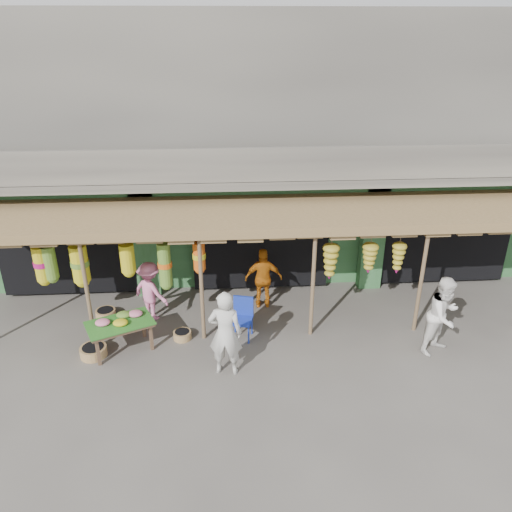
{
  "coord_description": "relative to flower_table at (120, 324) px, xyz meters",
  "views": [
    {
      "loc": [
        -0.96,
        -10.0,
        6.63
      ],
      "look_at": [
        -0.2,
        1.0,
        1.51
      ],
      "focal_mm": 35.0,
      "sensor_mm": 36.0,
      "label": 1
    }
  ],
  "objects": [
    {
      "name": "blue_chair",
      "position": [
        2.7,
        0.37,
        -0.13
      ],
      "size": [
        0.57,
        0.58,
        0.98
      ],
      "rotation": [
        0.0,
        0.0,
        -0.25
      ],
      "color": "#182FA2",
      "rests_on": "ground"
    },
    {
      "name": "ground",
      "position": [
        3.3,
        0.53,
        -0.68
      ],
      "size": [
        80.0,
        80.0,
        0.0
      ],
      "primitive_type": "plane",
      "color": "#514C47",
      "rests_on": "ground"
    },
    {
      "name": "basket_mid",
      "position": [
        -0.61,
        -0.2,
        -0.57
      ],
      "size": [
        0.66,
        0.66,
        0.22
      ],
      "primitive_type": "cylinder",
      "rotation": [
        0.0,
        0.0,
        0.15
      ],
      "color": "#9C8246",
      "rests_on": "ground"
    },
    {
      "name": "person_right",
      "position": [
        7.03,
        -0.52,
        0.22
      ],
      "size": [
        1.11,
        1.05,
        1.81
      ],
      "primitive_type": "imported",
      "rotation": [
        0.0,
        0.0,
        0.58
      ],
      "color": "white",
      "rests_on": "ground"
    },
    {
      "name": "awning",
      "position": [
        3.12,
        1.33,
        1.89
      ],
      "size": [
        14.0,
        2.7,
        2.79
      ],
      "color": "brown",
      "rests_on": "ground"
    },
    {
      "name": "basket_right",
      "position": [
        1.3,
        0.33,
        -0.59
      ],
      "size": [
        0.49,
        0.49,
        0.19
      ],
      "primitive_type": "cylinder",
      "rotation": [
        0.0,
        0.0,
        0.19
      ],
      "color": "#AA824F",
      "rests_on": "ground"
    },
    {
      "name": "building",
      "position": [
        3.3,
        5.4,
        2.69
      ],
      "size": [
        16.4,
        6.8,
        7.0
      ],
      "color": "gray",
      "rests_on": "ground"
    },
    {
      "name": "flower_table",
      "position": [
        0.0,
        0.0,
        0.0
      ],
      "size": [
        1.62,
        1.34,
        0.84
      ],
      "rotation": [
        0.0,
        0.0,
        0.43
      ],
      "color": "brown",
      "rests_on": "ground"
    },
    {
      "name": "person_front",
      "position": [
        2.3,
        -0.95,
        0.27
      ],
      "size": [
        0.75,
        0.55,
        1.9
      ],
      "primitive_type": "imported",
      "rotation": [
        0.0,
        0.0,
        3.0
      ],
      "color": "beige",
      "rests_on": "ground"
    },
    {
      "name": "person_vendor",
      "position": [
        3.3,
        1.68,
        0.12
      ],
      "size": [
        0.96,
        0.42,
        1.61
      ],
      "primitive_type": "imported",
      "rotation": [
        0.0,
        0.0,
        3.11
      ],
      "color": "#C26712",
      "rests_on": "ground"
    },
    {
      "name": "person_shopper",
      "position": [
        0.51,
        1.28,
        0.08
      ],
      "size": [
        1.13,
        1.02,
        1.52
      ],
      "primitive_type": "imported",
      "rotation": [
        0.0,
        0.0,
        2.54
      ],
      "color": "pink",
      "rests_on": "ground"
    },
    {
      "name": "basket_left",
      "position": [
        -0.67,
        1.4,
        -0.58
      ],
      "size": [
        0.56,
        0.56,
        0.2
      ],
      "primitive_type": "cylinder",
      "rotation": [
        0.0,
        0.0,
        0.15
      ],
      "color": "olive",
      "rests_on": "ground"
    }
  ]
}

